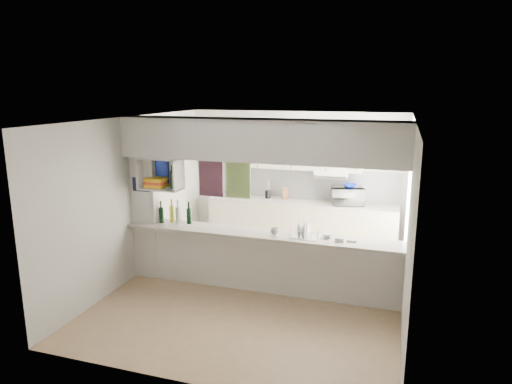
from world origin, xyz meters
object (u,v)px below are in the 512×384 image
at_px(dish_rack, 306,231).
at_px(wine_bottles, 175,214).
at_px(microwave, 348,196).
at_px(bowl, 350,186).

height_order(dish_rack, wine_bottles, wine_bottles).
height_order(microwave, dish_rack, microwave).
bearing_deg(wine_bottles, bowl, 39.14).
height_order(bowl, dish_rack, bowl).
bearing_deg(microwave, dish_rack, 65.81).
bearing_deg(bowl, dish_rack, -100.03).
xyz_separation_m(microwave, dish_rack, (-0.34, -2.13, -0.07)).
distance_m(bowl, wine_bottles, 3.24).
xyz_separation_m(bowl, dish_rack, (-0.37, -2.11, -0.27)).
bearing_deg(wine_bottles, dish_rack, -1.77).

